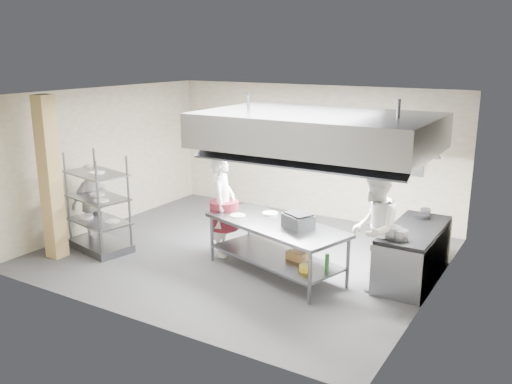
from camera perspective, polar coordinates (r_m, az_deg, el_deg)
The scene contains 23 objects.
floor at distance 10.37m, azimuth -1.45°, elevation -6.47°, with size 7.00×7.00×0.00m, color #38383A.
ceiling at distance 9.70m, azimuth -1.57°, elevation 10.29°, with size 7.00×7.00×0.00m, color silver.
wall_back at distance 12.51m, azimuth 5.91°, elevation 4.29°, with size 7.00×7.00×0.00m, color gray.
wall_left at distance 12.13m, azimuth -15.62°, elevation 3.50°, with size 6.00×6.00×0.00m, color gray.
wall_right at distance 8.63m, azimuth 18.52°, elevation -1.17°, with size 6.00×6.00×0.00m, color gray.
column at distance 10.48m, azimuth -20.83°, elevation 1.36°, with size 0.30×0.30×3.00m, color tan.
exhaust_hood at distance 9.50m, azimuth 6.45°, elevation 6.47°, with size 4.00×2.50×0.60m, color gray.
hood_strip_a at distance 9.95m, azimuth 1.66°, elevation 5.07°, with size 1.60×0.12×0.04m, color white.
hood_strip_b at distance 9.22m, azimuth 11.49°, elevation 4.00°, with size 1.60×0.12×0.04m, color white.
wall_shelf at distance 11.72m, azimuth 13.56°, elevation 3.26°, with size 1.50×0.28×0.04m, color gray.
island at distance 9.33m, azimuth 2.09°, elevation -5.95°, with size 2.56×1.07×0.91m, color gray, non-canonical shape.
island_worktop at distance 9.19m, azimuth 2.12°, elevation -3.47°, with size 2.56×1.07×0.06m, color gray.
island_undershelf at distance 9.39m, azimuth 2.08°, elevation -6.84°, with size 2.36×0.96×0.04m, color slate.
pass_rack at distance 10.71m, azimuth -16.30°, elevation -1.09°, with size 1.25×0.73×1.88m, color slate, non-canonical shape.
cooking_range at distance 9.51m, azimuth 16.20°, elevation -6.38°, with size 0.80×2.00×0.84m, color slate.
range_top at distance 9.36m, azimuth 16.39°, elevation -3.80°, with size 0.78×1.96×0.06m, color black.
chef_head at distance 10.07m, azimuth -3.54°, elevation -1.39°, with size 0.70×0.46×1.92m, color white.
chef_line at distance 8.84m, azimuth 12.31°, elevation -3.89°, with size 0.95×0.74×1.95m, color silver.
chef_plating at distance 11.34m, azimuth -16.89°, elevation -1.06°, with size 0.92×0.38×1.57m, color white.
griddle at distance 8.92m, azimuth 4.46°, elevation -3.09°, with size 0.47×0.37×0.23m, color slate.
wicker_basket at distance 9.21m, azimuth 4.34°, elevation -6.70°, with size 0.32×0.22×0.14m, color olive.
stockpot at distance 8.74m, azimuth 14.21°, elevation -4.13°, with size 0.27×0.27×0.18m, color slate.
plate_stack at distance 10.80m, azimuth -16.17°, elevation -2.82°, with size 0.28×0.28×0.05m, color white.
Camera 1 is at (5.20, -8.15, 3.75)m, focal length 38.00 mm.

